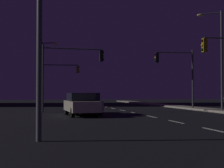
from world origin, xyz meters
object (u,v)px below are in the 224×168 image
at_px(traffic_light_near_left, 59,75).
at_px(street_lamp_median, 44,68).
at_px(car_oncoming, 81,104).
at_px(traffic_light_far_right, 70,64).
at_px(street_lamp_across_street, 33,14).
at_px(street_lamp_mid_block, 218,51).
at_px(traffic_light_mid_right, 177,67).
at_px(car, 85,103).

xyz_separation_m(traffic_light_near_left, street_lamp_median, (-1.85, -3.67, 0.64)).
relative_size(car_oncoming, traffic_light_far_right, 0.82).
xyz_separation_m(car_oncoming, street_lamp_median, (-2.33, 15.85, 3.63)).
xyz_separation_m(car_oncoming, street_lamp_across_street, (-2.95, -11.34, 3.37)).
xyz_separation_m(street_lamp_mid_block, street_lamp_median, (-14.19, 13.27, -0.63)).
height_order(street_lamp_mid_block, street_lamp_median, street_lamp_mid_block).
bearing_deg(traffic_light_mid_right, car_oncoming, -144.51).
relative_size(traffic_light_far_right, street_lamp_across_street, 0.79).
distance_m(car_oncoming, traffic_light_mid_right, 12.84).
bearing_deg(street_lamp_mid_block, traffic_light_near_left, 126.07).
relative_size(car, street_lamp_median, 0.60).
relative_size(traffic_light_near_left, street_lamp_mid_block, 0.64).
relative_size(car, traffic_light_near_left, 0.83).
xyz_separation_m(traffic_light_mid_right, street_lamp_mid_block, (1.75, -4.64, 1.01)).
distance_m(street_lamp_mid_block, street_lamp_across_street, 20.35).
xyz_separation_m(traffic_light_far_right, street_lamp_across_street, (-2.63, -15.98, 0.28)).
xyz_separation_m(car, traffic_light_mid_right, (9.62, 5.69, 3.25)).
relative_size(car_oncoming, street_lamp_across_street, 0.65).
distance_m(traffic_light_near_left, street_lamp_across_street, 30.96).
bearing_deg(traffic_light_far_right, traffic_light_mid_right, 13.86).
distance_m(car, car_oncoming, 1.60).
height_order(car_oncoming, street_lamp_median, street_lamp_median).
height_order(traffic_light_far_right, street_lamp_mid_block, street_lamp_mid_block).
xyz_separation_m(car, traffic_light_near_left, (-0.97, 17.99, 2.99)).
relative_size(traffic_light_near_left, street_lamp_median, 0.72).
bearing_deg(traffic_light_far_right, street_lamp_across_street, -99.33).
height_order(traffic_light_near_left, street_lamp_median, street_lamp_median).
bearing_deg(traffic_light_near_left, street_lamp_mid_block, -53.93).
distance_m(traffic_light_mid_right, street_lamp_across_street, 22.70).
relative_size(traffic_light_mid_right, traffic_light_far_right, 1.02).
height_order(car, street_lamp_across_street, street_lamp_across_street).
xyz_separation_m(traffic_light_near_left, street_lamp_mid_block, (12.34, -16.94, 1.27)).
bearing_deg(street_lamp_median, car_oncoming, -81.65).
xyz_separation_m(traffic_light_far_right, street_lamp_median, (-2.00, 11.21, 0.53)).
bearing_deg(car, traffic_light_far_right, 104.83).
bearing_deg(car_oncoming, traffic_light_near_left, 91.41).
height_order(car, car_oncoming, same).
bearing_deg(street_lamp_mid_block, car, -174.70).
height_order(traffic_light_far_right, street_lamp_across_street, street_lamp_across_street).
relative_size(car, street_lamp_mid_block, 0.54).
bearing_deg(traffic_light_mid_right, traffic_light_near_left, 130.73).
height_order(car_oncoming, street_lamp_across_street, street_lamp_across_street).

